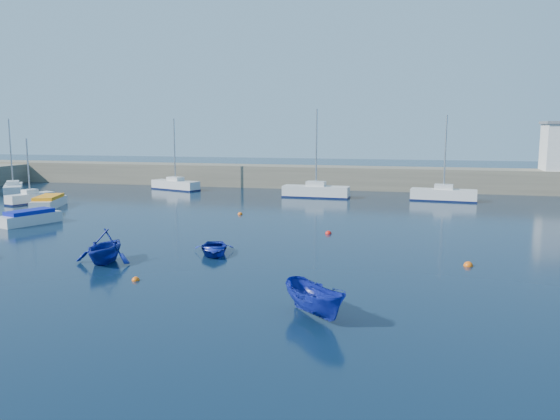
% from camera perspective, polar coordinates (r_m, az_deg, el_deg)
% --- Properties ---
extents(ground, '(220.00, 220.00, 0.00)m').
position_cam_1_polar(ground, '(23.42, -16.55, -9.60)').
color(ground, black).
rests_on(ground, ground).
extents(back_wall, '(96.00, 4.50, 2.60)m').
position_cam_1_polar(back_wall, '(66.36, 3.93, 3.46)').
color(back_wall, '#716A56').
rests_on(back_wall, ground).
extents(sailboat_3, '(2.52, 4.73, 6.20)m').
position_cam_1_polar(sailboat_3, '(57.61, -24.65, 1.17)').
color(sailboat_3, silver).
rests_on(sailboat_3, ground).
extents(sailboat_4, '(5.19, 5.97, 8.18)m').
position_cam_1_polar(sailboat_4, '(66.62, -26.09, 2.00)').
color(sailboat_4, silver).
rests_on(sailboat_4, ground).
extents(sailboat_5, '(6.46, 3.80, 8.26)m').
position_cam_1_polar(sailboat_5, '(65.20, -10.86, 2.62)').
color(sailboat_5, silver).
rests_on(sailboat_5, ground).
extents(sailboat_6, '(6.95, 2.15, 9.11)m').
position_cam_1_polar(sailboat_6, '(57.07, 3.77, 1.99)').
color(sailboat_6, silver).
rests_on(sailboat_6, ground).
extents(sailboat_7, '(6.45, 2.36, 8.42)m').
position_cam_1_polar(sailboat_7, '(56.56, 16.71, 1.58)').
color(sailboat_7, silver).
rests_on(sailboat_7, ground).
extents(motorboat_1, '(2.97, 4.70, 1.09)m').
position_cam_1_polar(motorboat_1, '(45.08, -24.68, -0.72)').
color(motorboat_1, silver).
rests_on(motorboat_1, ground).
extents(motorboat_2, '(3.46, 5.51, 1.07)m').
position_cam_1_polar(motorboat_2, '(54.18, -23.01, 0.81)').
color(motorboat_2, silver).
rests_on(motorboat_2, ground).
extents(dinghy_center, '(3.22, 3.79, 0.67)m').
position_cam_1_polar(dinghy_center, '(31.49, -6.94, -4.03)').
color(dinghy_center, '#152395').
rests_on(dinghy_center, ground).
extents(dinghy_left, '(3.24, 3.67, 1.81)m').
position_cam_1_polar(dinghy_left, '(30.67, -17.87, -3.62)').
color(dinghy_left, '#152395').
rests_on(dinghy_left, ground).
extents(dinghy_right, '(3.36, 3.44, 1.35)m').
position_cam_1_polar(dinghy_right, '(21.03, 3.71, -9.41)').
color(dinghy_right, '#152395').
rests_on(dinghy_right, ground).
extents(buoy_0, '(0.38, 0.38, 0.38)m').
position_cam_1_polar(buoy_0, '(26.95, -14.84, -7.13)').
color(buoy_0, '#E3580B').
rests_on(buoy_0, ground).
extents(buoy_1, '(0.45, 0.45, 0.45)m').
position_cam_1_polar(buoy_1, '(37.44, 5.08, -2.50)').
color(buoy_1, red).
rests_on(buoy_1, ground).
extents(buoy_2, '(0.49, 0.49, 0.49)m').
position_cam_1_polar(buoy_2, '(30.37, 19.07, -5.55)').
color(buoy_2, '#E3580B').
rests_on(buoy_2, ground).
extents(buoy_3, '(0.41, 0.41, 0.41)m').
position_cam_1_polar(buoy_3, '(45.75, -4.18, -0.47)').
color(buoy_3, '#E3580B').
rests_on(buoy_3, ground).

